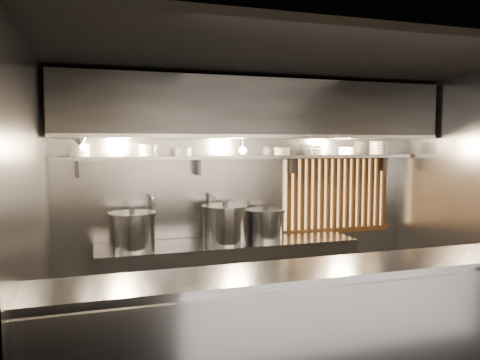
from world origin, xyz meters
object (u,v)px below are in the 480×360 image
heat_lamp (80,141)px  stock_pot_left (132,230)px  stock_pot_mid (265,224)px  stock_pot_right (225,224)px  pendant_bulb (243,150)px

heat_lamp → stock_pot_left: 1.12m
stock_pot_mid → stock_pot_right: stock_pot_right is taller
pendant_bulb → stock_pot_right: size_ratio=0.32×
stock_pot_right → heat_lamp: bearing=-170.3°
heat_lamp → pendant_bulb: 1.83m
stock_pot_left → stock_pot_mid: 1.56m
stock_pot_mid → stock_pot_right: 0.52m
stock_pot_mid → heat_lamp: bearing=-171.6°
heat_lamp → stock_pot_left: (0.51, 0.26, -0.97)m
stock_pot_mid → pendant_bulb: bearing=171.0°
stock_pot_mid → stock_pot_right: bearing=-175.4°
stock_pot_left → stock_pot_right: bearing=0.3°
heat_lamp → stock_pot_left: size_ratio=0.61×
heat_lamp → stock_pot_left: bearing=27.1°
stock_pot_left → stock_pot_mid: (1.56, 0.05, -0.02)m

